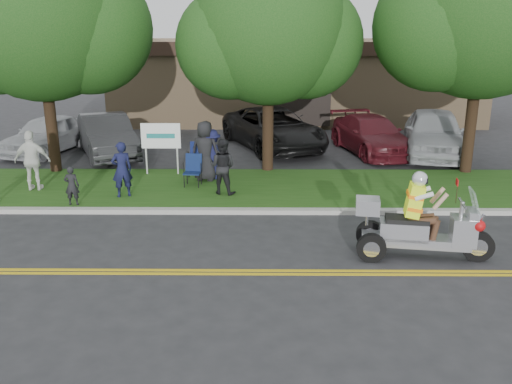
{
  "coord_description": "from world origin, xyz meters",
  "views": [
    {
      "loc": [
        0.27,
        -10.28,
        4.67
      ],
      "look_at": [
        0.16,
        2.0,
        0.9
      ],
      "focal_mm": 38.0,
      "sensor_mm": 36.0,
      "label": 1
    }
  ],
  "objects_px": {
    "spectator_adult_left": "(122,169)",
    "spectator_adult_right": "(32,161)",
    "lawn_chair_a": "(198,157)",
    "lawn_chair_b": "(193,168)",
    "parked_car_far_left": "(47,134)",
    "trike_scooter": "(417,228)",
    "parked_car_left": "(107,136)",
    "parked_car_far_right": "(434,133)",
    "parked_car_mid": "(273,129)",
    "spectator_adult_mid": "(222,166)",
    "parked_car_right": "(371,135)"
  },
  "relations": [
    {
      "from": "spectator_adult_left",
      "to": "parked_car_mid",
      "type": "xyz_separation_m",
      "value": [
        4.34,
        6.79,
        -0.1
      ]
    },
    {
      "from": "parked_car_left",
      "to": "parked_car_right",
      "type": "relative_size",
      "value": 0.98
    },
    {
      "from": "parked_car_far_left",
      "to": "parked_car_right",
      "type": "height_order",
      "value": "parked_car_far_left"
    },
    {
      "from": "lawn_chair_b",
      "to": "parked_car_left",
      "type": "xyz_separation_m",
      "value": [
        -3.72,
        4.18,
        0.14
      ]
    },
    {
      "from": "parked_car_far_left",
      "to": "parked_car_far_right",
      "type": "distance_m",
      "value": 14.65
    },
    {
      "from": "parked_car_mid",
      "to": "parked_car_left",
      "type": "bearing_deg",
      "value": 170.21
    },
    {
      "from": "spectator_adult_mid",
      "to": "parked_car_far_left",
      "type": "bearing_deg",
      "value": -19.55
    },
    {
      "from": "parked_car_far_left",
      "to": "spectator_adult_left",
      "type": "bearing_deg",
      "value": -37.6
    },
    {
      "from": "parked_car_mid",
      "to": "parked_car_right",
      "type": "relative_size",
      "value": 1.18
    },
    {
      "from": "spectator_adult_mid",
      "to": "parked_car_mid",
      "type": "xyz_separation_m",
      "value": [
        1.58,
        6.48,
        -0.11
      ]
    },
    {
      "from": "spectator_adult_right",
      "to": "parked_car_far_left",
      "type": "height_order",
      "value": "spectator_adult_right"
    },
    {
      "from": "trike_scooter",
      "to": "parked_car_far_left",
      "type": "xyz_separation_m",
      "value": [
        -11.45,
        9.78,
        0.06
      ]
    },
    {
      "from": "parked_car_left",
      "to": "parked_car_far_right",
      "type": "distance_m",
      "value": 12.2
    },
    {
      "from": "trike_scooter",
      "to": "parked_car_left",
      "type": "xyz_separation_m",
      "value": [
        -9.0,
        9.21,
        0.12
      ]
    },
    {
      "from": "spectator_adult_left",
      "to": "parked_car_right",
      "type": "height_order",
      "value": "spectator_adult_left"
    },
    {
      "from": "spectator_adult_left",
      "to": "spectator_adult_right",
      "type": "bearing_deg",
      "value": -37.2
    },
    {
      "from": "lawn_chair_b",
      "to": "spectator_adult_left",
      "type": "height_order",
      "value": "spectator_adult_left"
    },
    {
      "from": "lawn_chair_a",
      "to": "lawn_chair_b",
      "type": "distance_m",
      "value": 1.19
    },
    {
      "from": "lawn_chair_b",
      "to": "parked_car_left",
      "type": "distance_m",
      "value": 5.6
    },
    {
      "from": "spectator_adult_left",
      "to": "lawn_chair_b",
      "type": "bearing_deg",
      "value": -171.69
    },
    {
      "from": "lawn_chair_b",
      "to": "trike_scooter",
      "type": "bearing_deg",
      "value": -37.98
    },
    {
      "from": "lawn_chair_a",
      "to": "spectator_adult_right",
      "type": "height_order",
      "value": "spectator_adult_right"
    },
    {
      "from": "parked_car_right",
      "to": "lawn_chair_a",
      "type": "bearing_deg",
      "value": -162.68
    },
    {
      "from": "spectator_adult_mid",
      "to": "parked_car_mid",
      "type": "height_order",
      "value": "spectator_adult_mid"
    },
    {
      "from": "spectator_adult_left",
      "to": "parked_car_mid",
      "type": "distance_m",
      "value": 8.06
    },
    {
      "from": "lawn_chair_b",
      "to": "parked_car_right",
      "type": "distance_m",
      "value": 7.9
    },
    {
      "from": "lawn_chair_a",
      "to": "parked_car_far_right",
      "type": "xyz_separation_m",
      "value": [
        8.46,
        3.19,
        0.18
      ]
    },
    {
      "from": "spectator_adult_left",
      "to": "spectator_adult_mid",
      "type": "xyz_separation_m",
      "value": [
        2.76,
        0.32,
        0.01
      ]
    },
    {
      "from": "spectator_adult_mid",
      "to": "parked_car_left",
      "type": "xyz_separation_m",
      "value": [
        -4.66,
        5.02,
        -0.12
      ]
    },
    {
      "from": "trike_scooter",
      "to": "spectator_adult_left",
      "type": "bearing_deg",
      "value": 160.14
    },
    {
      "from": "parked_car_mid",
      "to": "spectator_adult_left",
      "type": "bearing_deg",
      "value": -145.5
    },
    {
      "from": "spectator_adult_mid",
      "to": "parked_car_right",
      "type": "height_order",
      "value": "spectator_adult_mid"
    },
    {
      "from": "trike_scooter",
      "to": "parked_car_right",
      "type": "bearing_deg",
      "value": 93.17
    },
    {
      "from": "spectator_adult_left",
      "to": "parked_car_mid",
      "type": "bearing_deg",
      "value": -146.54
    },
    {
      "from": "spectator_adult_left",
      "to": "parked_car_far_right",
      "type": "distance_m",
      "value": 11.69
    },
    {
      "from": "lawn_chair_a",
      "to": "parked_car_left",
      "type": "distance_m",
      "value": 4.79
    },
    {
      "from": "parked_car_far_left",
      "to": "parked_car_left",
      "type": "xyz_separation_m",
      "value": [
        2.45,
        -0.57,
        0.06
      ]
    },
    {
      "from": "parked_car_mid",
      "to": "parked_car_far_right",
      "type": "relative_size",
      "value": 1.1
    },
    {
      "from": "lawn_chair_a",
      "to": "lawn_chair_b",
      "type": "height_order",
      "value": "lawn_chair_a"
    },
    {
      "from": "parked_car_mid",
      "to": "spectator_adult_mid",
      "type": "bearing_deg",
      "value": -126.61
    },
    {
      "from": "lawn_chair_a",
      "to": "parked_car_mid",
      "type": "height_order",
      "value": "parked_car_mid"
    },
    {
      "from": "spectator_adult_left",
      "to": "parked_car_far_right",
      "type": "height_order",
      "value": "parked_car_far_right"
    },
    {
      "from": "parked_car_far_right",
      "to": "parked_car_left",
      "type": "bearing_deg",
      "value": -166.67
    },
    {
      "from": "parked_car_far_right",
      "to": "lawn_chair_b",
      "type": "bearing_deg",
      "value": -140.26
    },
    {
      "from": "spectator_adult_mid",
      "to": "spectator_adult_right",
      "type": "height_order",
      "value": "spectator_adult_right"
    },
    {
      "from": "lawn_chair_a",
      "to": "parked_car_far_right",
      "type": "distance_m",
      "value": 9.04
    },
    {
      "from": "trike_scooter",
      "to": "lawn_chair_b",
      "type": "height_order",
      "value": "trike_scooter"
    },
    {
      "from": "spectator_adult_left",
      "to": "spectator_adult_mid",
      "type": "bearing_deg",
      "value": 162.57
    },
    {
      "from": "parked_car_right",
      "to": "parked_car_far_right",
      "type": "height_order",
      "value": "parked_car_far_right"
    },
    {
      "from": "spectator_adult_left",
      "to": "parked_car_left",
      "type": "distance_m",
      "value": 5.66
    }
  ]
}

